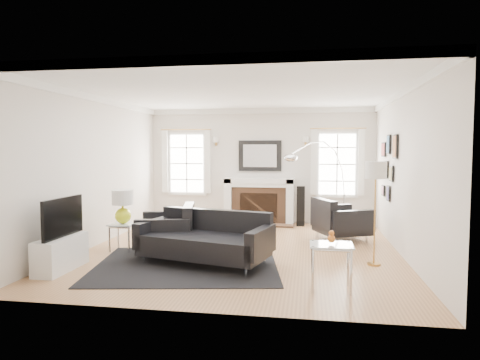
% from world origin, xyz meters
% --- Properties ---
extents(floor, '(6.00, 6.00, 0.00)m').
position_xyz_m(floor, '(0.00, 0.00, 0.00)').
color(floor, '#9B6941').
rests_on(floor, ground).
extents(back_wall, '(5.50, 0.04, 2.80)m').
position_xyz_m(back_wall, '(0.00, 3.00, 1.40)').
color(back_wall, beige).
rests_on(back_wall, floor).
extents(front_wall, '(5.50, 0.04, 2.80)m').
position_xyz_m(front_wall, '(0.00, -3.00, 1.40)').
color(front_wall, beige).
rests_on(front_wall, floor).
extents(left_wall, '(0.04, 6.00, 2.80)m').
position_xyz_m(left_wall, '(-2.75, 0.00, 1.40)').
color(left_wall, beige).
rests_on(left_wall, floor).
extents(right_wall, '(0.04, 6.00, 2.80)m').
position_xyz_m(right_wall, '(2.75, 0.00, 1.40)').
color(right_wall, beige).
rests_on(right_wall, floor).
extents(ceiling, '(5.50, 6.00, 0.02)m').
position_xyz_m(ceiling, '(0.00, 0.00, 2.80)').
color(ceiling, white).
rests_on(ceiling, back_wall).
extents(crown_molding, '(5.50, 6.00, 0.12)m').
position_xyz_m(crown_molding, '(0.00, 0.00, 2.74)').
color(crown_molding, white).
rests_on(crown_molding, back_wall).
extents(fireplace, '(1.70, 0.69, 1.11)m').
position_xyz_m(fireplace, '(0.00, 2.79, 0.54)').
color(fireplace, white).
rests_on(fireplace, floor).
extents(mantel_mirror, '(1.05, 0.07, 0.75)m').
position_xyz_m(mantel_mirror, '(0.00, 2.95, 1.65)').
color(mantel_mirror, black).
rests_on(mantel_mirror, back_wall).
extents(window_left, '(1.24, 0.15, 1.62)m').
position_xyz_m(window_left, '(-1.85, 2.95, 1.46)').
color(window_left, white).
rests_on(window_left, back_wall).
extents(window_right, '(1.24, 0.15, 1.62)m').
position_xyz_m(window_right, '(1.85, 2.95, 1.46)').
color(window_right, white).
rests_on(window_right, back_wall).
extents(gallery_wall, '(0.04, 1.73, 1.29)m').
position_xyz_m(gallery_wall, '(2.72, 1.30, 1.53)').
color(gallery_wall, black).
rests_on(gallery_wall, right_wall).
extents(tv_unit, '(0.35, 1.00, 1.09)m').
position_xyz_m(tv_unit, '(-2.44, -1.70, 0.33)').
color(tv_unit, white).
rests_on(tv_unit, floor).
extents(area_rug, '(3.12, 2.74, 0.01)m').
position_xyz_m(area_rug, '(-0.68, -1.14, 0.01)').
color(area_rug, black).
rests_on(area_rug, floor).
extents(sofa, '(2.23, 1.42, 0.67)m').
position_xyz_m(sofa, '(-0.41, -0.97, 0.37)').
color(sofa, black).
rests_on(sofa, floor).
extents(armchair_left, '(1.12, 1.21, 0.70)m').
position_xyz_m(armchair_left, '(-1.19, -0.42, 0.39)').
color(armchair_left, black).
rests_on(armchair_left, floor).
extents(armchair_right, '(1.23, 1.29, 0.69)m').
position_xyz_m(armchair_right, '(1.78, 1.14, 0.38)').
color(armchair_right, black).
rests_on(armchair_right, floor).
extents(coffee_table, '(0.94, 0.94, 0.42)m').
position_xyz_m(coffee_table, '(-0.22, -0.63, 0.39)').
color(coffee_table, silver).
rests_on(coffee_table, floor).
extents(side_table_left, '(0.44, 0.44, 0.48)m').
position_xyz_m(side_table_left, '(-2.07, -0.37, 0.38)').
color(side_table_left, silver).
rests_on(side_table_left, floor).
extents(nesting_table, '(0.54, 0.45, 0.59)m').
position_xyz_m(nesting_table, '(1.48, -1.98, 0.47)').
color(nesting_table, silver).
rests_on(nesting_table, floor).
extents(gourd_lamp, '(0.38, 0.38, 0.60)m').
position_xyz_m(gourd_lamp, '(-2.07, -0.37, 0.83)').
color(gourd_lamp, yellow).
rests_on(gourd_lamp, side_table_left).
extents(orange_vase, '(0.10, 0.10, 0.16)m').
position_xyz_m(orange_vase, '(1.48, -1.98, 0.68)').
color(orange_vase, '#CD641A').
rests_on(orange_vase, nesting_table).
extents(arc_floor_lamp, '(1.45, 1.34, 2.06)m').
position_xyz_m(arc_floor_lamp, '(1.40, 2.14, 1.11)').
color(arc_floor_lamp, white).
rests_on(arc_floor_lamp, floor).
extents(stick_floor_lamp, '(0.33, 0.33, 1.61)m').
position_xyz_m(stick_floor_lamp, '(2.20, -0.67, 1.40)').
color(stick_floor_lamp, '#B88840').
rests_on(stick_floor_lamp, floor).
extents(speaker_tower, '(0.19, 0.19, 0.94)m').
position_xyz_m(speaker_tower, '(1.01, 2.65, 0.47)').
color(speaker_tower, black).
rests_on(speaker_tower, floor).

